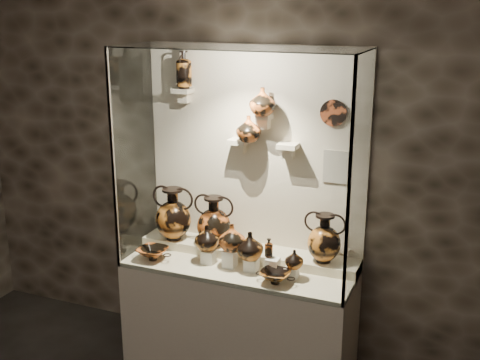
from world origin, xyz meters
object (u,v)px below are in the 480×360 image
jug_c (250,246)px  kylix_right (275,276)px  kylix_left (153,253)px  jug_a (207,238)px  amphora_right (324,238)px  jug_b (232,237)px  amphora_left (173,214)px  ovoid_vase_a (249,129)px  lekythos_small (269,247)px  jug_e (294,259)px  lekythos_tall (184,67)px  amphora_mid (214,221)px  ovoid_vase_b (263,101)px

jug_c → kylix_right: jug_c is taller
kylix_left → jug_a: bearing=-7.2°
amphora_right → jug_b: amphora_right is taller
amphora_left → jug_a: (0.36, -0.16, -0.08)m
ovoid_vase_a → amphora_right: bearing=11.7°
ovoid_vase_a → lekythos_small: bearing=-26.7°
jug_e → kylix_left: jug_e is taller
amphora_right → jug_c: (-0.49, -0.20, -0.06)m
amphora_left → lekythos_small: size_ratio=2.64×
amphora_right → jug_a: 0.85m
jug_e → kylix_left: (-1.07, -0.09, -0.09)m
kylix_left → ovoid_vase_a: 1.17m
jug_a → lekythos_tall: bearing=132.6°
amphora_right → jug_b: bearing=172.4°
amphora_mid → lekythos_small: size_ratio=2.45×
jug_b → lekythos_small: (0.28, 0.01, -0.03)m
amphora_right → jug_e: size_ratio=2.68×
amphora_mid → jug_a: 0.19m
lekythos_tall → jug_e: bearing=4.6°
jug_a → jug_c: (0.35, -0.02, -0.00)m
jug_b → kylix_left: bearing=177.5°
amphora_mid → jug_c: bearing=-4.9°
amphora_left → ovoid_vase_a: 0.92m
jug_a → lekythos_small: bearing=-5.3°
amphora_right → lekythos_small: amphora_right is taller
kylix_left → jug_b: bearing=-13.4°
amphora_mid → kylix_right: bearing=-5.1°
lekythos_small → ovoid_vase_b: 1.02m
lekythos_small → amphora_mid: bearing=-178.0°
jug_b → amphora_right: bearing=4.3°
amphora_mid → ovoid_vase_a: ovoid_vase_a is taller
lekythos_tall → amphora_mid: bearing=2.3°
amphora_right → jug_c: 0.53m
amphora_right → jug_b: size_ratio=1.80×
amphora_left → ovoid_vase_a: (0.60, 0.08, 0.70)m
jug_c → ovoid_vase_a: bearing=133.7°
jug_b → ovoid_vase_b: ovoid_vase_b is taller
amphora_mid → kylix_left: size_ratio=1.35×
lekythos_small → amphora_right: bearing=48.8°
jug_b → ovoid_vase_b: bearing=48.5°
jug_c → amphora_right: bearing=41.9°
amphora_left → jug_c: 0.74m
jug_e → lekythos_small: size_ratio=0.85×
amphora_left → kylix_right: (0.94, -0.30, -0.22)m
amphora_right → lekythos_small: (-0.35, -0.18, -0.05)m
amphora_mid → lekythos_tall: 1.17m
lekythos_small → ovoid_vase_a: bearing=157.4°
kylix_left → lekythos_small: bearing=-16.1°
jug_e → amphora_left: bearing=-165.4°
jug_c → kylix_left: bearing=-152.9°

